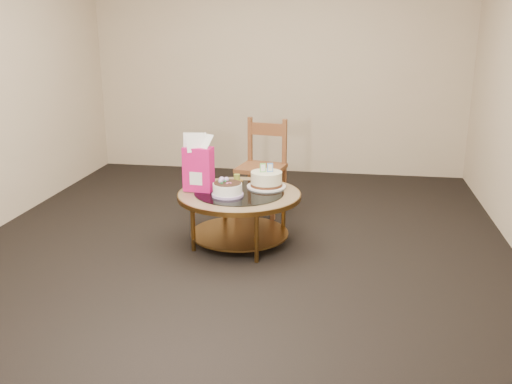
% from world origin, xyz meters
% --- Properties ---
extents(ground, '(5.00, 5.00, 0.00)m').
position_xyz_m(ground, '(0.00, 0.00, 0.00)').
color(ground, black).
rests_on(ground, ground).
extents(room_walls, '(4.52, 5.02, 2.61)m').
position_xyz_m(room_walls, '(0.00, 0.00, 1.54)').
color(room_walls, '#C9B298').
rests_on(room_walls, ground).
extents(coffee_table, '(1.02, 1.02, 0.46)m').
position_xyz_m(coffee_table, '(0.00, -0.00, 0.38)').
color(coffee_table, brown).
rests_on(coffee_table, ground).
extents(decorated_cake, '(0.26, 0.26, 0.15)m').
position_xyz_m(decorated_cake, '(-0.08, -0.11, 0.51)').
color(decorated_cake, '#A98BC4').
rests_on(decorated_cake, coffee_table).
extents(cream_cake, '(0.33, 0.33, 0.21)m').
position_xyz_m(cream_cake, '(0.20, 0.18, 0.52)').
color(cream_cake, white).
rests_on(cream_cake, coffee_table).
extents(gift_bag, '(0.25, 0.19, 0.47)m').
position_xyz_m(gift_bag, '(-0.34, -0.00, 0.69)').
color(gift_bag, '#C81263').
rests_on(gift_bag, coffee_table).
extents(pillar_candle, '(0.11, 0.11, 0.08)m').
position_xyz_m(pillar_candle, '(-0.08, 0.29, 0.48)').
color(pillar_candle, tan).
rests_on(pillar_candle, coffee_table).
extents(dining_chair, '(0.49, 0.49, 0.90)m').
position_xyz_m(dining_chair, '(0.06, 0.90, 0.46)').
color(dining_chair, brown).
rests_on(dining_chair, ground).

